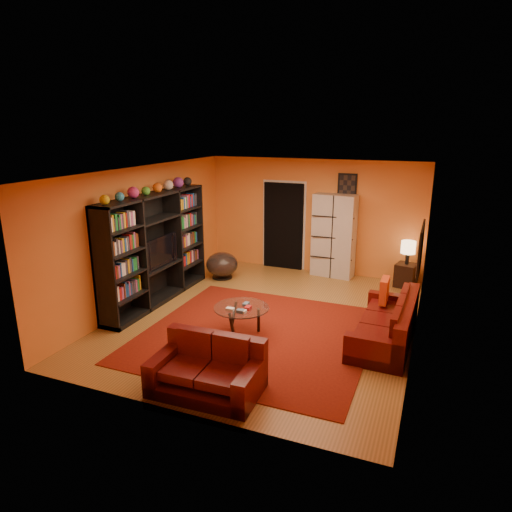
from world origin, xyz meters
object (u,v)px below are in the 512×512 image
at_px(entertainment_unit, 156,249).
at_px(side_table, 406,275).
at_px(table_lamp, 408,248).
at_px(bowl_chair, 222,265).
at_px(storage_cabinet, 334,236).
at_px(loveseat, 209,369).
at_px(sofa, 390,325).
at_px(coffee_table, 241,310).
at_px(tv, 157,252).

bearing_deg(entertainment_unit, side_table, 30.82).
xyz_separation_m(side_table, table_lamp, (0.00, 0.00, 0.60)).
relative_size(entertainment_unit, side_table, 6.00).
xyz_separation_m(bowl_chair, table_lamp, (3.87, 0.95, 0.54)).
bearing_deg(storage_cabinet, loveseat, -88.72).
height_order(entertainment_unit, side_table, entertainment_unit).
distance_m(sofa, coffee_table, 2.38).
bearing_deg(side_table, table_lamp, 0.00).
bearing_deg(coffee_table, tv, 161.38).
relative_size(tv, loveseat, 0.72).
xyz_separation_m(tv, bowl_chair, (0.51, 1.74, -0.70)).
xyz_separation_m(sofa, storage_cabinet, (-1.59, 2.94, 0.65)).
distance_m(entertainment_unit, table_lamp, 5.16).
relative_size(tv, bowl_chair, 1.41).
distance_m(tv, sofa, 4.42).
height_order(storage_cabinet, table_lamp, storage_cabinet).
relative_size(tv, sofa, 0.49).
relative_size(entertainment_unit, coffee_table, 3.31).
bearing_deg(tv, entertainment_unit, 46.96).
relative_size(sofa, coffee_table, 2.30).
distance_m(loveseat, storage_cabinet, 5.28).
xyz_separation_m(tv, side_table, (4.38, 2.69, -0.76)).
relative_size(bowl_chair, side_table, 1.43).
relative_size(tv, side_table, 2.02).
distance_m(coffee_table, side_table, 4.11).
xyz_separation_m(entertainment_unit, table_lamp, (4.43, 2.64, -0.20)).
bearing_deg(tv, coffee_table, -108.62).
relative_size(storage_cabinet, side_table, 3.73).
distance_m(side_table, table_lamp, 0.60).
height_order(tv, table_lamp, tv).
bearing_deg(bowl_chair, loveseat, -66.02).
bearing_deg(coffee_table, bowl_chair, 122.50).
bearing_deg(sofa, side_table, 91.32).
bearing_deg(bowl_chair, side_table, 13.79).
height_order(tv, storage_cabinet, storage_cabinet).
height_order(entertainment_unit, coffee_table, entertainment_unit).
bearing_deg(loveseat, entertainment_unit, 42.97).
bearing_deg(loveseat, side_table, -23.62).
distance_m(tv, table_lamp, 5.14).
relative_size(entertainment_unit, storage_cabinet, 1.61).
relative_size(coffee_table, side_table, 1.81).
xyz_separation_m(entertainment_unit, tv, (0.05, -0.05, -0.04)).
bearing_deg(entertainment_unit, coffee_table, -19.35).
xyz_separation_m(loveseat, coffee_table, (-0.28, 1.68, 0.13)).
relative_size(coffee_table, bowl_chair, 1.26).
bearing_deg(side_table, loveseat, -111.95).
xyz_separation_m(storage_cabinet, table_lamp, (1.61, -0.16, -0.08)).
xyz_separation_m(bowl_chair, side_table, (3.87, 0.95, -0.06)).
xyz_separation_m(tv, storage_cabinet, (2.77, 2.85, -0.08)).
height_order(tv, bowl_chair, tv).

